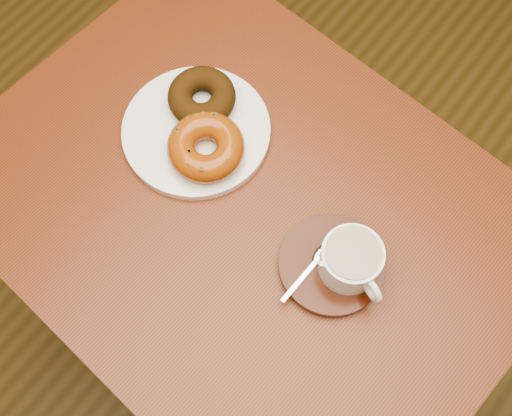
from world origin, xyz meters
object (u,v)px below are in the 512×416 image
Objects in this scene: saucer at (331,265)px; cafe_table at (247,235)px; coffee_cup at (351,260)px; donut_plate at (196,131)px.

cafe_table is at bearing -179.28° from saucer.
cafe_table is 0.22m from saucer.
coffee_cup is (0.18, 0.01, 0.18)m from cafe_table.
cafe_table is 5.88× the size of saucer.
coffee_cup reaches higher than saucer.
saucer is 1.37× the size of coffee_cup.
saucer is at bearing -8.99° from donut_plate.
saucer is at bearing 4.57° from cafe_table.
donut_plate is at bearing -165.98° from coffee_cup.
cafe_table is 0.26m from coffee_cup.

